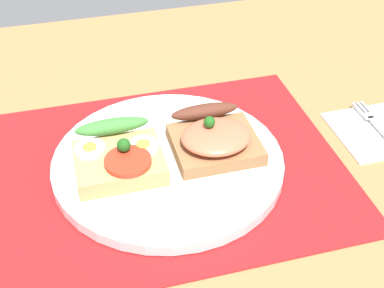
{
  "coord_description": "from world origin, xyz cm",
  "views": [
    {
      "loc": [
        -10.11,
        -48.69,
        43.25
      ],
      "look_at": [
        3.0,
        0.0,
        3.25
      ],
      "focal_mm": 50.29,
      "sensor_mm": 36.0,
      "label": 1
    }
  ],
  "objects_px": {
    "sandwich_egg_tomato": "(119,156)",
    "fork": "(380,128)",
    "napkin": "(382,132)",
    "plate": "(168,162)",
    "sandwich_salmon": "(215,138)"
  },
  "relations": [
    {
      "from": "plate",
      "to": "napkin",
      "type": "xyz_separation_m",
      "value": [
        0.29,
        -0.0,
        -0.01
      ]
    },
    {
      "from": "plate",
      "to": "sandwich_salmon",
      "type": "height_order",
      "value": "sandwich_salmon"
    },
    {
      "from": "sandwich_salmon",
      "to": "napkin",
      "type": "bearing_deg",
      "value": -1.37
    },
    {
      "from": "sandwich_egg_tomato",
      "to": "fork",
      "type": "height_order",
      "value": "sandwich_egg_tomato"
    },
    {
      "from": "sandwich_salmon",
      "to": "napkin",
      "type": "xyz_separation_m",
      "value": [
        0.23,
        -0.01,
        -0.03
      ]
    },
    {
      "from": "plate",
      "to": "sandwich_egg_tomato",
      "type": "xyz_separation_m",
      "value": [
        -0.06,
        -0.0,
        0.02
      ]
    },
    {
      "from": "napkin",
      "to": "plate",
      "type": "bearing_deg",
      "value": 179.08
    },
    {
      "from": "sandwich_egg_tomato",
      "to": "napkin",
      "type": "relative_size",
      "value": 0.83
    },
    {
      "from": "plate",
      "to": "sandwich_egg_tomato",
      "type": "distance_m",
      "value": 0.06
    },
    {
      "from": "napkin",
      "to": "fork",
      "type": "distance_m",
      "value": 0.01
    },
    {
      "from": "sandwich_egg_tomato",
      "to": "napkin",
      "type": "bearing_deg",
      "value": -0.65
    },
    {
      "from": "plate",
      "to": "fork",
      "type": "bearing_deg",
      "value": -0.2
    },
    {
      "from": "sandwich_salmon",
      "to": "fork",
      "type": "bearing_deg",
      "value": -0.48
    },
    {
      "from": "sandwich_salmon",
      "to": "fork",
      "type": "distance_m",
      "value": 0.23
    },
    {
      "from": "sandwich_salmon",
      "to": "fork",
      "type": "xyz_separation_m",
      "value": [
        0.23,
        -0.0,
        -0.03
      ]
    }
  ]
}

